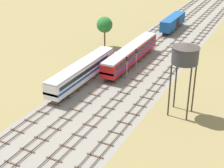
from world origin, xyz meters
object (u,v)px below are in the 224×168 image
passenger_coach_left_near (131,53)px  freight_boxcar_left_mid (173,22)px  signal_post_near (127,64)px  diesel_railcar_far_left_nearest (82,71)px  water_tower (185,55)px  signal_post_nearest (136,56)px

passenger_coach_left_near → freight_boxcar_left_mid: 28.35m
signal_post_near → passenger_coach_left_near: bearing=107.4°
diesel_railcar_far_left_nearest → water_tower: 20.81m
diesel_railcar_far_left_nearest → water_tower: size_ratio=1.78×
diesel_railcar_far_left_nearest → passenger_coach_left_near: bearing=71.0°
freight_boxcar_left_mid → water_tower: size_ratio=1.22×
signal_post_nearest → diesel_railcar_far_left_nearest: bearing=-122.3°
passenger_coach_left_near → freight_boxcar_left_mid: (0.01, 28.35, -0.16)m
passenger_coach_left_near → signal_post_nearest: (2.14, -2.30, 0.42)m
freight_boxcar_left_mid → water_tower: (15.08, -43.33, 7.33)m
water_tower → diesel_railcar_far_left_nearest: bearing=172.6°
freight_boxcar_left_mid → signal_post_near: (2.13, -35.19, 0.53)m
freight_boxcar_left_mid → signal_post_near: bearing=-86.5°
diesel_railcar_far_left_nearest → signal_post_near: bearing=41.2°
diesel_railcar_far_left_nearest → signal_post_near: (6.42, 5.61, 0.38)m
water_tower → passenger_coach_left_near: bearing=135.2°
diesel_railcar_far_left_nearest → signal_post_nearest: (6.42, 10.14, 0.44)m
passenger_coach_left_near → signal_post_nearest: bearing=-47.1°
passenger_coach_left_near → water_tower: size_ratio=1.91×
signal_post_nearest → signal_post_near: 4.53m
passenger_coach_left_near → freight_boxcar_left_mid: size_ratio=1.57×
diesel_railcar_far_left_nearest → signal_post_near: size_ratio=4.43×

